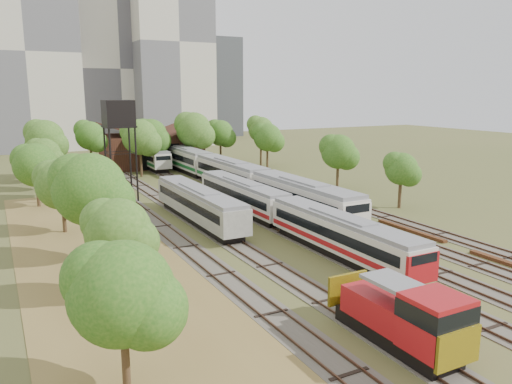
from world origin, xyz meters
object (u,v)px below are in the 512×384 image
railcar_green_set (231,175)px  water_tower (118,116)px  shunter_locomotive (408,319)px  railcar_red_set (284,212)px

railcar_green_set → water_tower: 16.37m
water_tower → railcar_green_set: bearing=-0.8°
shunter_locomotive → railcar_green_set: bearing=76.7°
railcar_red_set → shunter_locomotive: shunter_locomotive is taller
railcar_red_set → water_tower: (-10.30, 20.47, 8.27)m
railcar_green_set → shunter_locomotive: bearing=-103.3°
shunter_locomotive → water_tower: water_tower is taller
water_tower → railcar_red_set: bearing=-63.3°
railcar_red_set → water_tower: bearing=116.7°
railcar_green_set → shunter_locomotive: 43.42m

